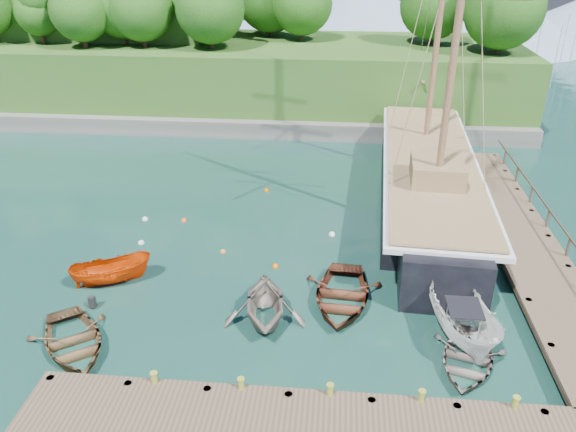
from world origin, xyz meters
name	(u,v)px	position (x,y,z in m)	size (l,w,h in m)	color
ground	(285,314)	(0.00, 0.00, 0.00)	(160.00, 160.00, 0.00)	#16362F
dock_near	(329,431)	(2.00, -6.50, 0.43)	(20.00, 3.20, 1.10)	#49372B
dock_east	(521,237)	(11.50, 7.00, 0.43)	(3.20, 24.00, 1.10)	#49372B
bollard_0	(157,396)	(-4.00, -5.10, 0.00)	(0.26, 0.26, 0.45)	olive
bollard_1	(242,402)	(-1.00, -5.10, 0.00)	(0.26, 0.26, 0.45)	olive
bollard_2	(329,408)	(2.00, -5.10, 0.00)	(0.26, 0.26, 0.45)	olive
bollard_3	(419,414)	(5.00, -5.10, 0.00)	(0.26, 0.26, 0.45)	olive
bollard_4	(511,421)	(8.00, -5.10, 0.00)	(0.26, 0.26, 0.45)	olive
rowboat_0	(74,349)	(-7.92, -2.99, 0.00)	(3.13, 4.38, 0.91)	brown
rowboat_1	(265,320)	(-0.80, -0.50, 0.00)	(3.43, 3.97, 2.09)	#71665B
rowboat_2	(341,303)	(2.33, 0.99, 0.00)	(3.50, 4.90, 1.02)	#4E2618
rowboat_3	(466,366)	(7.00, -2.55, 0.00)	(2.79, 3.90, 0.81)	#655B54
motorboat_orange	(113,283)	(-8.14, 1.61, 0.00)	(1.37, 3.64, 1.40)	#CA3702
cabin_boat_white	(460,337)	(7.08, -0.86, 0.00)	(1.98, 5.25, 2.03)	white
schooner	(428,183)	(7.29, 11.78, 1.20)	(6.63, 29.05, 21.54)	black
mooring_buoy_0	(141,243)	(-8.03, 5.29, 0.00)	(0.33, 0.33, 0.33)	silver
mooring_buoy_1	(223,252)	(-3.63, 4.79, 0.00)	(0.28, 0.28, 0.28)	orange
mooring_buoy_2	(276,267)	(-0.83, 3.65, 0.00)	(0.32, 0.32, 0.32)	#F06900
mooring_buoy_3	(332,235)	(1.80, 7.10, 0.00)	(0.37, 0.37, 0.37)	silver
mooring_buoy_4	(184,221)	(-6.47, 7.96, 0.00)	(0.34, 0.34, 0.34)	#EF4F21
mooring_buoy_5	(267,191)	(-2.39, 12.44, 0.00)	(0.33, 0.33, 0.33)	#DB5800
mooring_buoy_6	(145,220)	(-8.69, 7.92, 0.00)	(0.35, 0.35, 0.35)	silver
headland	(176,44)	(-12.88, 31.36, 5.54)	(51.00, 19.31, 12.90)	#474744
distant_ridge	(360,8)	(4.30, 70.00, 4.35)	(117.00, 40.00, 10.00)	#728CA5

